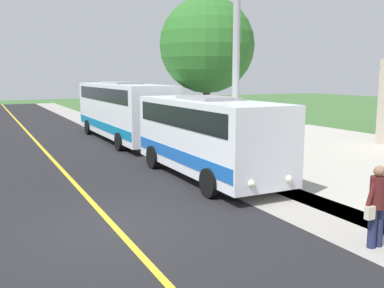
{
  "coord_description": "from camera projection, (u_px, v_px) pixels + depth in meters",
  "views": [
    {
      "loc": [
        2.78,
        9.89,
        3.64
      ],
      "look_at": [
        -3.5,
        -2.75,
        1.4
      ],
      "focal_mm": 40.4,
      "sensor_mm": 36.0,
      "label": 1
    }
  ],
  "objects": [
    {
      "name": "ground_plane",
      "position": [
        114.0,
        226.0,
        10.54
      ],
      "size": [
        120.0,
        120.0,
        0.0
      ],
      "primitive_type": "plane",
      "color": "#3D6633"
    },
    {
      "name": "road_surface",
      "position": [
        114.0,
        226.0,
        10.54
      ],
      "size": [
        8.0,
        100.0,
        0.01
      ],
      "primitive_type": "cube",
      "color": "black",
      "rests_on": "ground"
    },
    {
      "name": "sidewalk",
      "position": [
        284.0,
        199.0,
        12.83
      ],
      "size": [
        2.4,
        100.0,
        0.01
      ],
      "primitive_type": "cube",
      "color": "#9E9991",
      "rests_on": "ground"
    },
    {
      "name": "road_centre_line",
      "position": [
        114.0,
        226.0,
        10.54
      ],
      "size": [
        0.16,
        100.0,
        0.0
      ],
      "primitive_type": "cube",
      "color": "gold",
      "rests_on": "ground"
    },
    {
      "name": "shuttle_bus_front",
      "position": [
        207.0,
        133.0,
        15.35
      ],
      "size": [
        2.61,
        7.61,
        2.92
      ],
      "color": "white",
      "rests_on": "ground"
    },
    {
      "name": "transit_bus_rear",
      "position": [
        122.0,
        108.0,
        24.29
      ],
      "size": [
        2.7,
        10.75,
        3.3
      ],
      "color": "white",
      "rests_on": "ground"
    },
    {
      "name": "pedestrian_with_bags",
      "position": [
        377.0,
        204.0,
        9.12
      ],
      "size": [
        0.72,
        0.34,
        1.78
      ],
      "color": "#1E2347",
      "rests_on": "ground"
    },
    {
      "name": "street_light_pole",
      "position": [
        232.0,
        65.0,
        14.25
      ],
      "size": [
        1.97,
        0.24,
        7.18
      ],
      "color": "#9E9EA3",
      "rests_on": "ground"
    },
    {
      "name": "tree_curbside",
      "position": [
        207.0,
        46.0,
        20.94
      ],
      "size": [
        4.62,
        4.62,
        7.4
      ],
      "color": "brown",
      "rests_on": "ground"
    }
  ]
}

